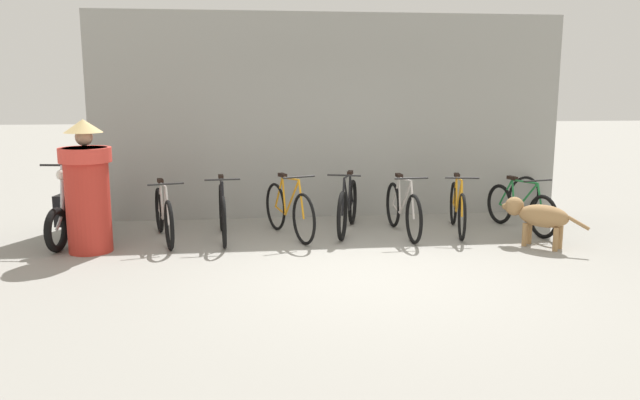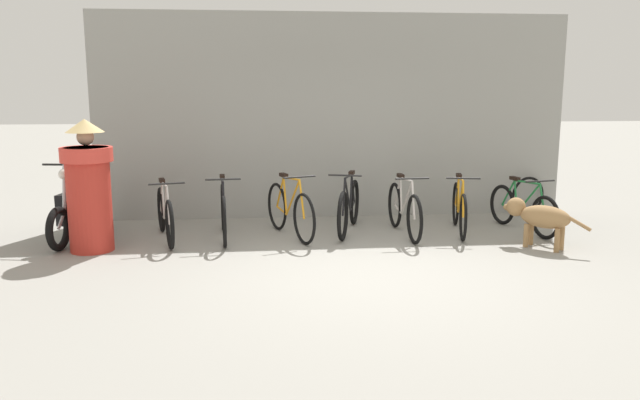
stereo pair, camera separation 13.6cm
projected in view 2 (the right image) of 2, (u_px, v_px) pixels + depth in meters
The scene contains 13 objects.
ground_plane at pixel (368, 272), 7.03m from camera, with size 60.00×60.00×0.00m, color gray.
shop_wall_back at pixel (334, 116), 9.89m from camera, with size 7.46×0.20×3.19m.
bicycle_0 at pixel (165, 215), 8.46m from camera, with size 0.55×1.67×0.84m.
bicycle_1 at pixel (223, 212), 8.54m from camera, with size 0.46×1.69×0.89m.
bicycle_2 at pixel (290, 211), 8.64m from camera, with size 0.63×1.58×0.90m.
bicycle_3 at pixel (349, 207), 8.93m from camera, with size 0.62×1.68×0.88m.
bicycle_4 at pixel (404, 210), 8.74m from camera, with size 0.46×1.70×0.87m.
bicycle_5 at pixel (459, 208), 8.89m from camera, with size 0.50×1.64×0.85m.
bicycle_6 at pixel (523, 209), 8.97m from camera, with size 0.50×1.58×0.79m.
motorcycle at pixel (80, 208), 8.49m from camera, with size 0.58×1.83×1.08m.
stray_dog at pixel (539, 216), 8.04m from camera, with size 0.86×0.91×0.62m.
person_in_robes at pixel (89, 187), 7.81m from camera, with size 0.89×0.89×1.67m.
spare_tire_left at pixel (528, 195), 10.19m from camera, with size 0.61×0.20×0.62m.
Camera 2 is at (-1.21, -6.68, 2.05)m, focal length 35.00 mm.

